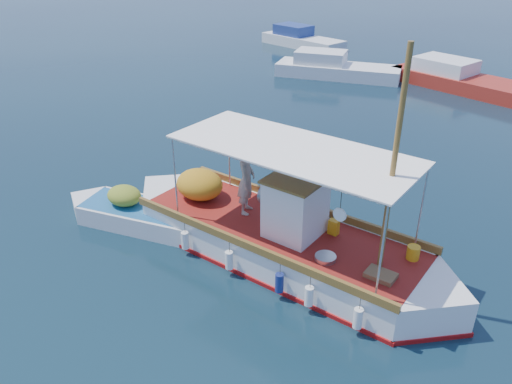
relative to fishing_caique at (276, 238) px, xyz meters
The scene contains 6 objects.
ground 0.83m from the fishing_caique, 29.83° to the left, with size 160.00×160.00×0.00m, color black.
fishing_caique is the anchor object (origin of this frame).
dinghy 4.52m from the fishing_caique, 164.91° to the right, with size 5.50×2.74×1.40m.
bg_boat_nw 20.55m from the fishing_caique, 115.10° to the left, with size 8.16×4.79×1.80m.
bg_boat_n 20.90m from the fishing_caique, 94.23° to the left, with size 8.73×4.49×1.80m.
bg_boat_far_w 29.83m from the fishing_caique, 121.74° to the left, with size 7.49×3.42×1.80m.
Camera 1 is at (6.40, -10.18, 8.41)m, focal length 35.00 mm.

